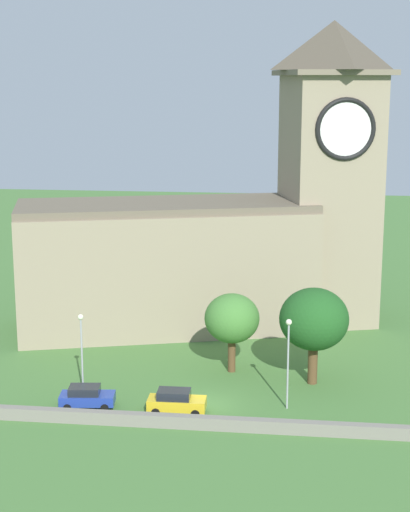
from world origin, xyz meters
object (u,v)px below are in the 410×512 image
(streetlamp_central, at_px, (288,349))
(tree_churchyard, at_px, (314,320))
(church, at_px, (227,231))
(tree_by_tower, at_px, (232,319))
(streetlamp_west_mid, at_px, (81,340))
(car_blue, at_px, (87,397))
(car_yellow, at_px, (176,401))

(streetlamp_central, relative_size, tree_churchyard, 0.88)
(church, height_order, tree_by_tower, church)
(streetlamp_west_mid, height_order, streetlamp_central, streetlamp_central)
(church, bearing_deg, streetlamp_central, -72.57)
(car_blue, height_order, tree_by_tower, tree_by_tower)
(streetlamp_west_mid, bearing_deg, car_yellow, -19.25)
(church, xyz_separation_m, car_yellow, (-1.55, -22.22, -8.48))
(tree_by_tower, height_order, tree_churchyard, tree_churchyard)
(streetlamp_west_mid, relative_size, streetlamp_central, 0.93)
(streetlamp_central, bearing_deg, church, 107.43)
(car_blue, relative_size, streetlamp_west_mid, 0.66)
(church, bearing_deg, car_blue, -110.53)
(tree_churchyard, bearing_deg, streetlamp_west_mid, -165.79)
(car_yellow, relative_size, streetlamp_west_mid, 0.66)
(tree_churchyard, bearing_deg, church, 118.75)
(streetlamp_west_mid, distance_m, streetlamp_central, 15.66)
(church, relative_size, tree_by_tower, 5.48)
(streetlamp_central, height_order, tree_by_tower, streetlamp_central)
(car_blue, bearing_deg, streetlamp_west_mid, 111.36)
(car_blue, height_order, car_yellow, car_yellow)
(church, relative_size, tree_churchyard, 4.66)
(car_blue, distance_m, tree_churchyard, 18.47)
(church, distance_m, streetlamp_central, 21.94)
(tree_by_tower, bearing_deg, car_blue, -138.45)
(church, xyz_separation_m, tree_by_tower, (1.68, -13.23, -4.82))
(car_blue, distance_m, car_yellow, 6.70)
(streetlamp_central, bearing_deg, car_blue, -173.80)
(car_yellow, xyz_separation_m, streetlamp_west_mid, (-7.67, 2.68, 3.44))
(tree_by_tower, bearing_deg, tree_churchyard, -15.89)
(car_blue, xyz_separation_m, car_yellow, (6.70, -0.20, 0.05))
(streetlamp_west_mid, bearing_deg, tree_by_tower, 30.10)
(streetlamp_west_mid, bearing_deg, streetlamp_central, -3.25)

